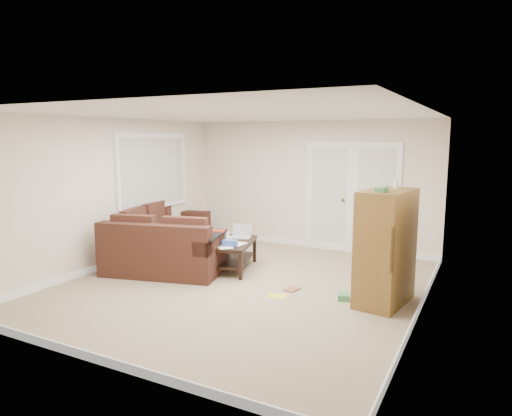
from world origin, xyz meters
The scene contains 17 objects.
floor centered at (0.00, 0.00, 0.00)m, with size 5.50×5.50×0.00m, color tan.
ceiling centered at (0.00, 0.00, 2.50)m, with size 5.00×5.50×0.02m, color silver.
wall_left centered at (-2.50, 0.00, 1.25)m, with size 0.02×5.50×2.50m, color silver.
wall_right centered at (2.50, 0.00, 1.25)m, with size 0.02×5.50×2.50m, color silver.
wall_back centered at (0.00, 2.75, 1.25)m, with size 5.00×0.02×2.50m, color silver.
wall_front centered at (0.00, -2.75, 1.25)m, with size 5.00×0.02×2.50m, color silver.
baseboards centered at (0.00, 0.00, 0.05)m, with size 5.00×5.50×0.10m, color silver, non-canonical shape.
french_doors centered at (0.85, 2.71, 1.04)m, with size 1.80×0.05×2.13m.
window_left centered at (-2.46, 1.00, 1.55)m, with size 0.05×1.92×1.42m.
sectional_sofa centered at (-1.85, 0.50, 0.34)m, with size 2.50×2.95×0.87m.
coffee_table centered at (-0.54, 0.67, 0.26)m, with size 0.87×1.27×0.79m.
tv_armoire centered at (2.01, 0.22, 0.76)m, with size 0.66×1.01×1.62m.
side_cabinet centered at (1.97, 0.02, 0.36)m, with size 0.53×0.53×1.01m.
space_heater centered at (1.69, 2.45, 0.13)m, with size 0.11×0.09×0.27m, color white.
floor_magazine centered at (0.66, -0.20, 0.00)m, with size 0.26×0.20×0.01m, color yellow.
floor_greenbox centered at (1.51, 0.10, 0.04)m, with size 0.15×0.20×0.08m, color #3E8851.
floor_book centered at (0.65, 0.15, 0.01)m, with size 0.17×0.23×0.02m, color brown.
Camera 1 is at (3.18, -5.71, 2.17)m, focal length 32.00 mm.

